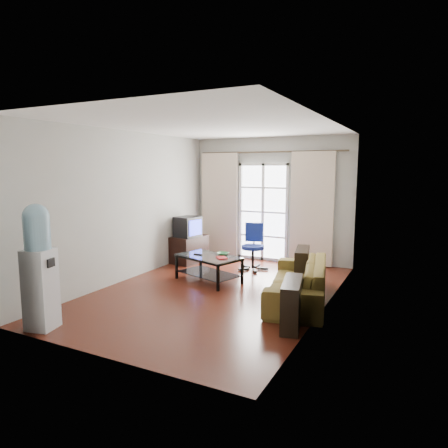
% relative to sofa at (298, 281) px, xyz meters
% --- Properties ---
extents(floor, '(5.20, 5.20, 0.00)m').
position_rel_sofa_xyz_m(floor, '(-1.35, -0.21, -0.31)').
color(floor, '#552114').
rests_on(floor, ground).
extents(ceiling, '(5.20, 5.20, 0.00)m').
position_rel_sofa_xyz_m(ceiling, '(-1.35, -0.21, 2.39)').
color(ceiling, white).
rests_on(ceiling, wall_back).
extents(wall_back, '(3.60, 0.02, 2.70)m').
position_rel_sofa_xyz_m(wall_back, '(-1.35, 2.39, 1.04)').
color(wall_back, '#B3B2AA').
rests_on(wall_back, floor).
extents(wall_front, '(3.60, 0.02, 2.70)m').
position_rel_sofa_xyz_m(wall_front, '(-1.35, -2.81, 1.04)').
color(wall_front, '#B3B2AA').
rests_on(wall_front, floor).
extents(wall_left, '(0.02, 5.20, 2.70)m').
position_rel_sofa_xyz_m(wall_left, '(-3.15, -0.21, 1.04)').
color(wall_left, '#B3B2AA').
rests_on(wall_left, floor).
extents(wall_right, '(0.02, 5.20, 2.70)m').
position_rel_sofa_xyz_m(wall_right, '(0.45, -0.21, 1.04)').
color(wall_right, '#B3B2AA').
rests_on(wall_right, floor).
extents(french_door, '(1.16, 0.06, 2.15)m').
position_rel_sofa_xyz_m(french_door, '(-1.50, 2.33, 0.77)').
color(french_door, white).
rests_on(french_door, wall_back).
extents(curtain_rod, '(3.30, 0.04, 0.04)m').
position_rel_sofa_xyz_m(curtain_rod, '(-1.35, 2.29, 2.07)').
color(curtain_rod, '#4C3F2D').
rests_on(curtain_rod, wall_back).
extents(curtain_left, '(0.90, 0.07, 2.35)m').
position_rel_sofa_xyz_m(curtain_left, '(-2.55, 2.27, 0.89)').
color(curtain_left, beige).
rests_on(curtain_left, curtain_rod).
extents(curtain_right, '(0.90, 0.07, 2.35)m').
position_rel_sofa_xyz_m(curtain_right, '(-0.40, 2.27, 0.89)').
color(curtain_right, beige).
rests_on(curtain_right, curtain_rod).
extents(radiator, '(0.64, 0.12, 0.64)m').
position_rel_sofa_xyz_m(radiator, '(-0.55, 2.29, 0.02)').
color(radiator, gray).
rests_on(radiator, floor).
extents(sofa, '(2.45, 1.70, 0.61)m').
position_rel_sofa_xyz_m(sofa, '(0.00, 0.00, 0.00)').
color(sofa, olive).
rests_on(sofa, floor).
extents(coffee_table, '(1.30, 0.98, 0.47)m').
position_rel_sofa_xyz_m(coffee_table, '(-1.74, 0.28, -0.00)').
color(coffee_table, silver).
rests_on(coffee_table, floor).
extents(bowl, '(0.22, 0.22, 0.05)m').
position_rel_sofa_xyz_m(bowl, '(-1.53, 0.45, 0.19)').
color(bowl, '#388931').
rests_on(bowl, coffee_table).
extents(book, '(0.38, 0.38, 0.02)m').
position_rel_sofa_xyz_m(book, '(-1.49, 0.16, 0.17)').
color(book, maroon).
rests_on(book, coffee_table).
extents(remote, '(0.16, 0.05, 0.02)m').
position_rel_sofa_xyz_m(remote, '(-1.96, 0.27, 0.17)').
color(remote, black).
rests_on(remote, coffee_table).
extents(tv_stand, '(0.63, 0.85, 0.57)m').
position_rel_sofa_xyz_m(tv_stand, '(-2.85, 1.40, -0.02)').
color(tv_stand, black).
rests_on(tv_stand, floor).
extents(crt_tv, '(0.54, 0.55, 0.43)m').
position_rel_sofa_xyz_m(crt_tv, '(-2.85, 1.33, 0.48)').
color(crt_tv, black).
rests_on(crt_tv, tv_stand).
extents(task_chair, '(0.78, 0.78, 0.93)m').
position_rel_sofa_xyz_m(task_chair, '(-1.36, 1.44, -0.03)').
color(task_chair, black).
rests_on(task_chair, floor).
extents(water_cooler, '(0.39, 0.39, 1.61)m').
position_rel_sofa_xyz_m(water_cooler, '(-2.59, -2.56, 0.53)').
color(water_cooler, silver).
rests_on(water_cooler, floor).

